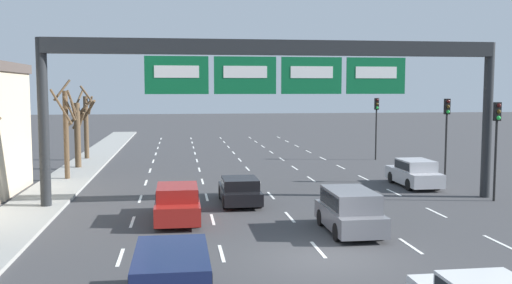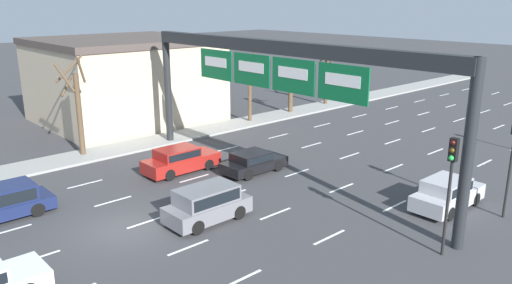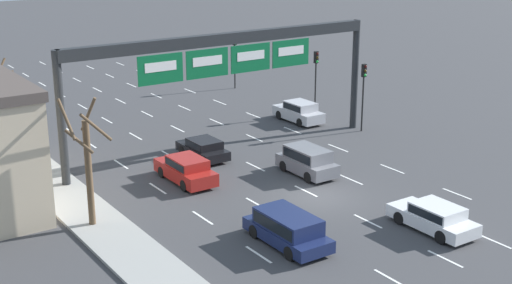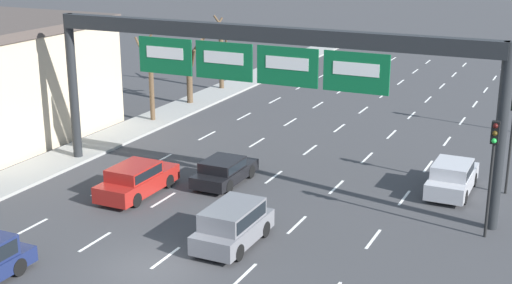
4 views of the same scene
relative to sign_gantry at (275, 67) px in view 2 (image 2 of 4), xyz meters
name	(u,v)px [view 2 (image 2 of 4)]	position (x,y,z in m)	size (l,w,h in m)	color
ground_plane	(127,229)	(0.00, -9.14, -6.37)	(220.00, 220.00, 0.00)	#3D3D3F
sidewalk_left	(36,166)	(-11.30, -9.14, -6.29)	(2.80, 110.00, 0.15)	#999993
lane_dashes	(325,164)	(0.00, 4.36, -6.36)	(13.32, 67.00, 0.01)	white
sign_gantry	(275,67)	(0.00, 0.00, 0.00)	(21.88, 0.70, 7.76)	#232628
building_near	(125,79)	(-19.09, 1.19, -2.95)	(12.23, 13.04, 6.82)	#C6B293
car_red	(180,159)	(-4.75, -3.11, -5.57)	(1.84, 4.53, 1.50)	maroon
car_black	(253,161)	(-1.81, 0.01, -5.69)	(1.81, 3.96, 1.26)	black
car_silver	(447,193)	(8.41, 3.46, -5.56)	(1.80, 4.29, 1.54)	#B7B7BC
suv_grey	(207,202)	(1.76, -6.00, -5.45)	(1.83, 3.95, 1.65)	slate
traffic_light_mid_block	(451,173)	(10.60, -1.02, -2.93)	(0.30, 0.35, 4.83)	black
tree_bare_closest	(292,83)	(-11.41, 13.33, -3.66)	(2.14, 1.65, 4.60)	brown
tree_bare_second	(77,105)	(-11.64, -6.09, -3.00)	(2.10, 2.01, 6.29)	brown
tree_bare_third	(326,75)	(-11.69, 18.29, -3.46)	(1.54, 1.54, 5.60)	brown
tree_bare_furthest	(250,84)	(-11.23, 8.12, -3.15)	(1.41, 1.54, 5.89)	brown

